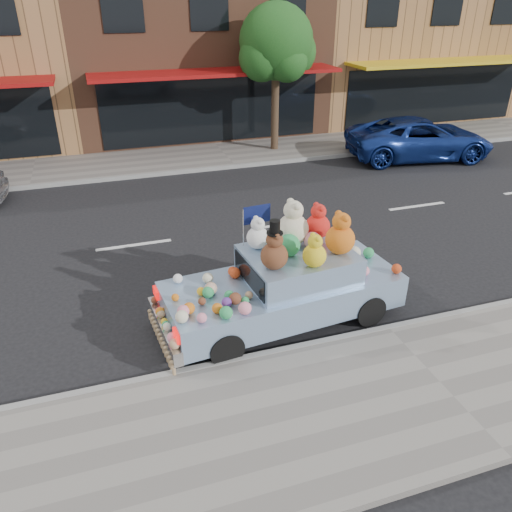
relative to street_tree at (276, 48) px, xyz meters
name	(u,v)px	position (x,y,z in m)	size (l,w,h in m)	color
ground	(287,224)	(-2.03, -6.55, -3.69)	(120.00, 120.00, 0.00)	black
near_sidewalk	(439,385)	(-2.03, -13.05, -3.63)	(60.00, 3.00, 0.12)	gray
far_sidewalk	(224,155)	(-2.03, -0.05, -3.63)	(60.00, 3.00, 0.12)	gray
near_kerb	(388,329)	(-2.03, -11.55, -3.63)	(60.00, 0.12, 0.13)	gray
far_kerb	(235,166)	(-2.03, -1.55, -3.63)	(60.00, 0.12, 0.13)	gray
storefront_mid	(189,39)	(-2.03, 5.42, -0.05)	(10.00, 9.80, 7.30)	brown
storefront_right	(391,34)	(7.97, 5.42, -0.05)	(10.00, 9.80, 7.30)	#9C6B41
street_tree	(276,48)	(0.00, 0.00, 0.00)	(3.00, 2.70, 5.22)	#38281C
car_blue	(420,139)	(4.69, -2.50, -2.96)	(2.42, 5.25, 1.46)	navy
art_car	(285,282)	(-3.65, -10.54, -2.89)	(4.62, 2.14, 2.23)	black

